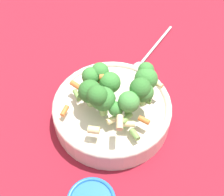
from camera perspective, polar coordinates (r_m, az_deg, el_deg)
The scene contains 4 objects.
ground_plane at distance 0.67m, azimuth 0.00°, elevation -3.73°, with size 3.00×3.00×0.00m, color maroon.
bowl at distance 0.65m, azimuth 0.00°, elevation -2.29°, with size 0.24×0.24×0.05m.
pasta_salad at distance 0.59m, azimuth 0.96°, elevation 1.61°, with size 0.17×0.21×0.08m.
spoon at distance 0.79m, azimuth 6.42°, elevation 7.64°, with size 0.16×0.14×0.01m.
Camera 1 is at (-0.37, 0.06, 0.55)m, focal length 50.00 mm.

